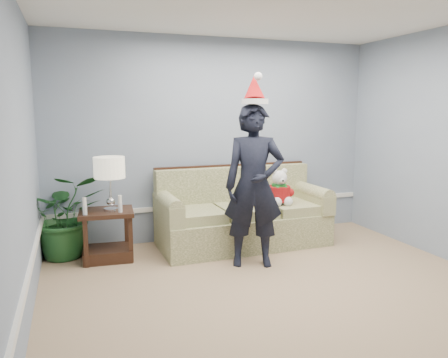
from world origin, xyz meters
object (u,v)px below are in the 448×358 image
side_table (107,240)px  table_lamp (109,170)px  man (254,186)px  houseplant (65,216)px  teddy_bear (279,191)px  sofa (241,217)px

side_table → table_lamp: bearing=-40.0°
side_table → man: man is taller
houseplant → teddy_bear: (2.63, -0.38, 0.20)m
table_lamp → houseplant: table_lamp is taller
sofa → houseplant: size_ratio=2.15×
side_table → man: (1.56, -0.72, 0.68)m
sofa → houseplant: bearing=173.2°
teddy_bear → houseplant: bearing=176.5°
sofa → teddy_bear: size_ratio=4.58×
man → teddy_bear: man is taller
table_lamp → houseplant: (-0.51, 0.30, -0.56)m
side_table → houseplant: bearing=150.3°
sofa → man: size_ratio=1.20×
table_lamp → houseplant: 0.82m
teddy_bear → man: bearing=-131.2°
sofa → side_table: (-1.72, -0.05, -0.13)m
sofa → side_table: 1.72m
table_lamp → houseplant: bearing=149.1°
table_lamp → sofa: bearing=3.2°
man → side_table: bearing=172.9°
sofa → man: 0.96m
sofa → man: man is taller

